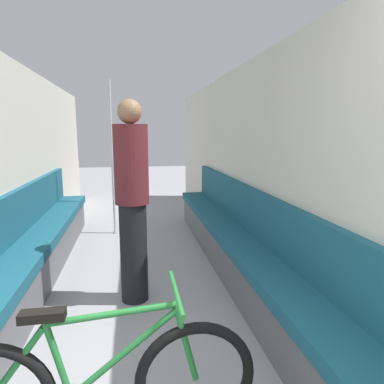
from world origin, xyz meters
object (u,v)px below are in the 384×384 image
grab_pole_near (112,161)px  bench_seat_row_right (240,249)px  passenger_standing (132,200)px  bench_seat_row_left (26,262)px

grab_pole_near → bench_seat_row_right: bearing=-54.5°
grab_pole_near → passenger_standing: (0.28, -2.20, -0.17)m
bench_seat_row_left → bench_seat_row_right: same height
passenger_standing → bench_seat_row_right: bearing=-26.1°
bench_seat_row_left → passenger_standing: (1.01, -0.27, 0.61)m
bench_seat_row_right → grab_pole_near: size_ratio=2.21×
bench_seat_row_right → passenger_standing: 1.28m
bench_seat_row_left → passenger_standing: size_ratio=2.78×
bench_seat_row_left → grab_pole_near: 2.20m
bench_seat_row_left → bench_seat_row_right: (2.10, 0.00, 0.00)m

